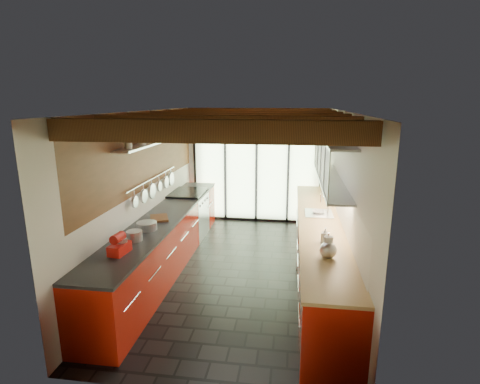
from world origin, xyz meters
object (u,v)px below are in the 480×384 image
Objects in this scene: soap_bottle at (325,235)px; bowl at (318,212)px; kettle at (328,249)px; paper_towel at (328,247)px; stand_mixer at (120,245)px.

soap_bottle reaches higher than bowl.
soap_bottle is at bearing 90.00° from kettle.
kettle is 0.03m from paper_towel.
stand_mixer reaches higher than kettle.
paper_towel is (2.54, 0.26, 0.02)m from stand_mixer.
stand_mixer is at bearing -141.03° from bowl.
bowl is at bearing 38.97° from stand_mixer.
kettle reaches higher than soap_bottle.
stand_mixer is 1.58× the size of bowl.
stand_mixer is 1.46× the size of soap_bottle.
soap_bottle is (0.00, 0.47, 0.00)m from kettle.
bowl is (0.00, 1.35, -0.08)m from soap_bottle.
kettle is at bearing -90.00° from soap_bottle.
kettle is 1.31× the size of soap_bottle.
paper_towel reaches higher than kettle.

